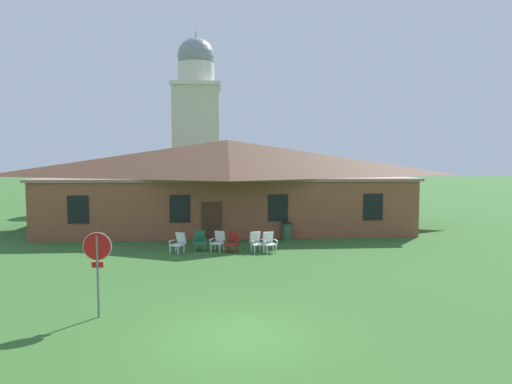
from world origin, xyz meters
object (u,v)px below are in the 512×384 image
object	(u,v)px
lawn_chair_far_side	(269,242)
stop_sign	(97,257)
lawn_chair_middle	(233,242)
lawn_chair_right_end	(256,241)
lawn_chair_near_door	(200,240)
lawn_chair_by_porch	(179,242)
lawn_chair_left_end	(218,241)
trash_bin	(287,231)

from	to	relation	value
lawn_chair_far_side	stop_sign	bearing A→B (deg)	-124.05
lawn_chair_middle	lawn_chair_right_end	distance (m)	1.14
lawn_chair_near_door	lawn_chair_middle	bearing A→B (deg)	-16.96
lawn_chair_by_porch	lawn_chair_left_end	distance (m)	1.92
lawn_chair_left_end	trash_bin	distance (m)	4.60
lawn_chair_near_door	lawn_chair_left_end	distance (m)	0.93
stop_sign	lawn_chair_middle	bearing A→B (deg)	65.19
trash_bin	lawn_chair_right_end	bearing A→B (deg)	-122.41
stop_sign	lawn_chair_near_door	size ratio (longest dim) A/B	2.54
lawn_chair_by_porch	lawn_chair_near_door	bearing A→B (deg)	25.39
lawn_chair_by_porch	lawn_chair_right_end	world-z (taller)	same
lawn_chair_near_door	trash_bin	size ratio (longest dim) A/B	0.98
lawn_chair_by_porch	lawn_chair_middle	size ratio (longest dim) A/B	1.00
stop_sign	lawn_chair_near_door	distance (m)	9.56
trash_bin	stop_sign	bearing A→B (deg)	-121.27
lawn_chair_middle	lawn_chair_right_end	size ratio (longest dim) A/B	1.00
lawn_chair_near_door	lawn_chair_middle	xyz separation A→B (m)	(1.60, -0.49, 0.00)
stop_sign	trash_bin	xyz separation A→B (m)	(7.08, 11.66, -1.22)
lawn_chair_near_door	lawn_chair_right_end	xyz separation A→B (m)	(2.74, -0.54, 0.00)
lawn_chair_by_porch	trash_bin	size ratio (longest dim) A/B	0.98
stop_sign	lawn_chair_left_end	bearing A→B (deg)	69.70
lawn_chair_far_side	trash_bin	world-z (taller)	trash_bin
lawn_chair_by_porch	lawn_chair_right_end	bearing A→B (deg)	-1.19
lawn_chair_left_end	lawn_chair_far_side	distance (m)	2.48
stop_sign	lawn_chair_right_end	distance (m)	10.13
lawn_chair_left_end	trash_bin	bearing A→B (deg)	35.35
lawn_chair_near_door	trash_bin	world-z (taller)	trash_bin
lawn_chair_right_end	trash_bin	xyz separation A→B (m)	(1.92, 3.03, -0.00)
lawn_chair_by_porch	lawn_chair_near_door	distance (m)	1.09
lawn_chair_near_door	lawn_chair_right_end	world-z (taller)	same
lawn_chair_near_door	trash_bin	bearing A→B (deg)	28.05
lawn_chair_middle	trash_bin	size ratio (longest dim) A/B	0.98
stop_sign	lawn_chair_by_porch	size ratio (longest dim) A/B	2.54
lawn_chair_near_door	lawn_chair_middle	size ratio (longest dim) A/B	1.00
stop_sign	trash_bin	distance (m)	13.70
stop_sign	lawn_chair_far_side	world-z (taller)	stop_sign
stop_sign	lawn_chair_left_end	distance (m)	9.67
lawn_chair_right_end	lawn_chair_far_side	size ratio (longest dim) A/B	1.00
lawn_chair_far_side	lawn_chair_middle	bearing A→B (deg)	175.20
lawn_chair_middle	lawn_chair_far_side	world-z (taller)	same
lawn_chair_right_end	lawn_chair_middle	bearing A→B (deg)	177.31
lawn_chair_by_porch	lawn_chair_right_end	size ratio (longest dim) A/B	1.00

